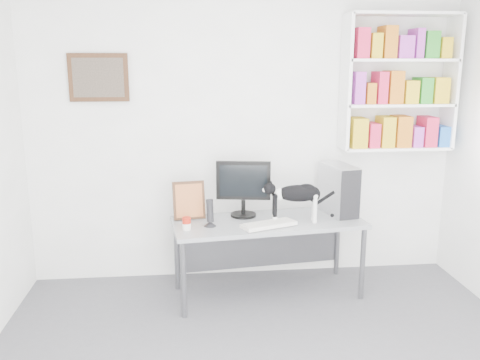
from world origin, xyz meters
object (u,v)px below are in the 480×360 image
Objects in this scene: monitor at (243,188)px; leaning_print at (189,200)px; pc_tower at (338,189)px; cat at (296,203)px; desk at (268,257)px; soup_can at (187,223)px; bookshelf at (399,83)px; speaker at (210,212)px; keyboard at (269,224)px.

monitor is 0.49m from leaning_print.
cat is (-0.43, -0.21, -0.05)m from pc_tower.
monitor reaches higher than cat.
leaning_print is at bearing 162.92° from desk.
pc_tower is 1.42m from soup_can.
desk is 15.55× the size of soup_can.
bookshelf is 2.18m from leaning_print.
soup_can is at bearing -168.52° from speaker.
monitor reaches higher than speaker.
pc_tower reaches higher than speaker.
bookshelf is 2.10m from speaker.
desk is at bearing -28.29° from monitor.
speaker reaches higher than soup_can.
cat reaches higher than keyboard.
monitor is at bearing -172.01° from bookshelf.
cat is at bearing -16.69° from monitor.
leaning_print reaches higher than desk.
bookshelf reaches higher than speaker.
soup_can is (-0.02, -0.30, -0.12)m from leaning_print.
bookshelf is 1.13m from pc_tower.
cat is (0.43, -0.21, -0.09)m from monitor.
bookshelf reaches higher than desk.
bookshelf is 1.48m from cat.
leaning_print is 0.33m from soup_can.
leaning_print is (-0.17, 0.23, 0.05)m from speaker.
monitor is 0.64m from soup_can.
bookshelf is at bearing 27.79° from cat.
cat is (0.94, 0.12, 0.12)m from soup_can.
desk is 3.66× the size of pc_tower.
pc_tower reaches higher than soup_can.
pc_tower is at bearing 13.57° from soup_can.
speaker is 0.22m from soup_can.
pc_tower is 1.35m from leaning_print.
speaker reaches higher than keyboard.
bookshelf is 2.42× the size of monitor.
desk is at bearing -163.96° from bookshelf.
pc_tower reaches higher than keyboard.
speaker is (-0.49, 0.06, 0.10)m from keyboard.
monitor is at bearing 135.64° from desk.
desk is 6.80× the size of speaker.
pc_tower is at bearing 31.64° from cat.
bookshelf is 1.79m from keyboard.
bookshelf is 2.24× the size of cat.
desk is (-1.25, -0.36, -1.51)m from bookshelf.
desk is at bearing -18.37° from leaning_print.
keyboard is 0.69m from soup_can.
desk is 0.57m from cat.
cat reaches higher than soup_can.
cat is at bearing 7.28° from soup_can.
monitor reaches higher than desk.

